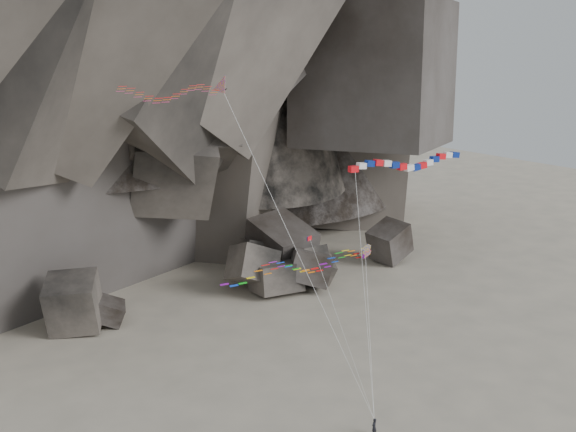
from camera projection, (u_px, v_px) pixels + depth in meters
ground at (323, 429)px, 61.30m from camera, size 260.00×260.00×0.00m
boulder_field at (213, 282)px, 91.16m from camera, size 82.71×15.47×8.97m
kite_flyer at (374, 426)px, 60.11m from camera, size 0.70×0.55×1.76m
delta_kite at (167, 92)px, 53.80m from camera, size 17.21×10.06×28.19m
banner_kite at (407, 164)px, 59.56m from camera, size 11.40×3.21×21.42m
parafoil_kite at (292, 266)px, 59.19m from camera, size 15.12×6.26×13.31m
pennant_kite at (321, 271)px, 58.79m from camera, size 3.47×5.08×15.23m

